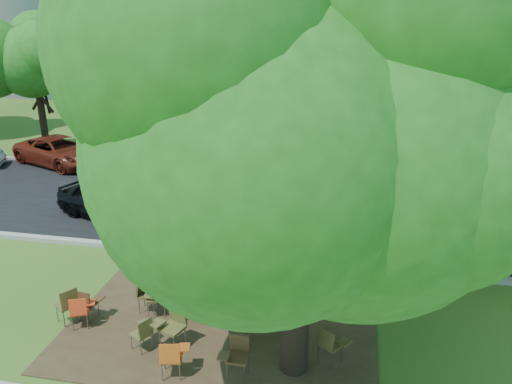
% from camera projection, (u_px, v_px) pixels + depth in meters
% --- Properties ---
extents(ground, '(160.00, 160.00, 0.00)m').
position_uv_depth(ground, '(185.00, 313.00, 12.03)').
color(ground, '#334F18').
rests_on(ground, ground).
extents(dirt_patch, '(7.00, 4.50, 0.03)m').
position_uv_depth(dirt_patch, '(220.00, 329.00, 11.38)').
color(dirt_patch, '#382819').
rests_on(dirt_patch, ground).
extents(asphalt_road, '(80.00, 8.00, 0.04)m').
position_uv_depth(asphalt_road, '(246.00, 208.00, 18.49)').
color(asphalt_road, black).
rests_on(asphalt_road, ground).
extents(kerb_near, '(80.00, 0.25, 0.14)m').
position_uv_depth(kerb_near, '(218.00, 255.00, 14.78)').
color(kerb_near, gray).
rests_on(kerb_near, ground).
extents(kerb_far, '(80.00, 0.25, 0.14)m').
position_uv_depth(kerb_far, '(266.00, 174.00, 22.26)').
color(kerb_far, gray).
rests_on(kerb_far, ground).
extents(bg_tree_0, '(5.20, 5.20, 7.18)m').
position_uv_depth(bg_tree_0, '(34.00, 62.00, 24.68)').
color(bg_tree_0, black).
rests_on(bg_tree_0, ground).
extents(bg_tree_2, '(4.80, 4.80, 6.62)m').
position_uv_depth(bg_tree_2, '(189.00, 66.00, 26.30)').
color(bg_tree_2, black).
rests_on(bg_tree_2, ground).
extents(bg_tree_3, '(5.60, 5.60, 7.84)m').
position_uv_depth(bg_tree_3, '(458.00, 57.00, 21.81)').
color(bg_tree_3, black).
rests_on(bg_tree_3, ground).
extents(main_tree, '(7.20, 7.20, 8.77)m').
position_uv_depth(main_tree, '(301.00, 117.00, 8.39)').
color(main_tree, black).
rests_on(main_tree, ground).
extents(school_bus, '(12.49, 4.62, 2.99)m').
position_uv_depth(school_bus, '(464.00, 200.00, 14.35)').
color(school_bus, orange).
rests_on(school_bus, ground).
extents(chair_0, '(0.56, 0.64, 0.82)m').
position_uv_depth(chair_0, '(80.00, 309.00, 11.27)').
color(chair_0, red).
rests_on(chair_0, ground).
extents(chair_1, '(0.57, 0.47, 0.81)m').
position_uv_depth(chair_1, '(87.00, 302.00, 11.56)').
color(chair_1, '#4B2B1B').
rests_on(chair_1, ground).
extents(chair_2, '(0.51, 0.65, 0.78)m').
position_uv_depth(chair_2, '(143.00, 331.00, 10.54)').
color(chair_2, brown).
rests_on(chair_2, ground).
extents(chair_3, '(0.76, 0.60, 0.96)m').
position_uv_depth(chair_3, '(173.00, 323.00, 10.62)').
color(chair_3, brown).
rests_on(chair_3, ground).
extents(chair_4, '(0.59, 0.61, 0.87)m').
position_uv_depth(chair_4, '(172.00, 355.00, 9.70)').
color(chair_4, '#AD4912').
rests_on(chair_4, ground).
extents(chair_5, '(0.56, 0.52, 0.88)m').
position_uv_depth(chair_5, '(237.00, 352.00, 9.78)').
color(chair_5, '#4F331C').
rests_on(chair_5, ground).
extents(chair_6, '(0.67, 0.62, 0.90)m').
position_uv_depth(chair_6, '(240.00, 320.00, 10.78)').
color(chair_6, '#433A1D').
rests_on(chair_6, ground).
extents(chair_7, '(0.73, 0.58, 0.86)m').
position_uv_depth(chair_7, '(330.00, 342.00, 10.09)').
color(chair_7, '#4E4622').
rests_on(chair_7, ground).
extents(chair_8, '(0.61, 0.77, 0.91)m').
position_uv_depth(chair_8, '(68.00, 302.00, 11.46)').
color(chair_8, brown).
rests_on(chair_8, ground).
extents(chair_9, '(0.76, 0.64, 0.95)m').
position_uv_depth(chair_9, '(157.00, 293.00, 11.78)').
color(chair_9, '#4E4B21').
rests_on(chair_9, ground).
extents(chair_10, '(0.56, 0.59, 0.90)m').
position_uv_depth(chair_10, '(145.00, 292.00, 11.89)').
color(chair_10, '#4D4621').
rests_on(chair_10, ground).
extents(chair_11, '(0.65, 0.82, 0.97)m').
position_uv_depth(chair_11, '(193.00, 294.00, 11.70)').
color(chair_11, '#47441F').
rests_on(chair_11, ground).
extents(chair_12, '(0.51, 0.64, 0.87)m').
position_uv_depth(chair_12, '(268.00, 303.00, 11.44)').
color(chair_12, '#422817').
rests_on(chair_12, ground).
extents(black_car, '(4.23, 2.80, 1.34)m').
position_uv_depth(black_car, '(108.00, 200.00, 17.42)').
color(black_car, black).
rests_on(black_car, ground).
extents(bg_car_red, '(5.34, 3.92, 1.35)m').
position_uv_depth(bg_car_red, '(60.00, 151.00, 23.56)').
color(bg_car_red, '#571A0E').
rests_on(bg_car_red, ground).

